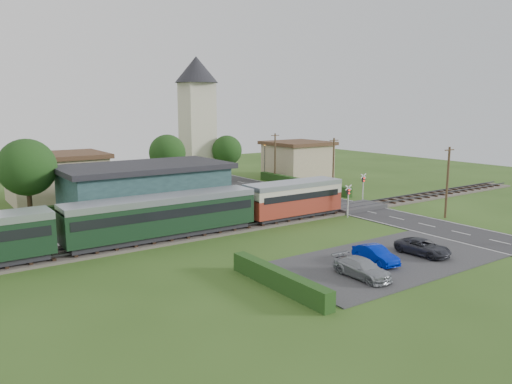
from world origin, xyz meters
TOP-DOWN VIEW (x-y plane):
  - ground at (0.00, 0.00)m, footprint 120.00×120.00m
  - railway_track at (0.00, 2.00)m, footprint 76.00×3.20m
  - road at (10.00, 0.00)m, footprint 6.00×70.00m
  - car_park at (-1.50, -12.00)m, footprint 17.00×9.00m
  - crossing_deck at (10.00, 2.00)m, footprint 6.20×3.40m
  - platform at (-10.00, 5.20)m, footprint 30.00×3.00m
  - equipment_hut at (-18.00, 5.20)m, footprint 2.30×2.30m
  - station_building at (-10.00, 10.99)m, footprint 16.00×9.00m
  - train at (-15.36, 2.00)m, footprint 43.20×2.90m
  - church_tower at (5.00, 28.00)m, footprint 6.00×6.00m
  - house_west at (-15.00, 25.00)m, footprint 10.80×8.80m
  - house_east at (20.00, 24.00)m, footprint 8.80×8.80m
  - hedge_carpark at (-11.00, -12.00)m, footprint 0.80×9.00m
  - hedge_roadside at (14.20, 16.00)m, footprint 0.80×18.00m
  - hedge_station at (-10.00, 15.50)m, footprint 22.00×0.80m
  - tree_a at (-20.00, 14.00)m, footprint 5.20×5.20m
  - tree_b at (-2.00, 23.00)m, footprint 4.60×4.60m
  - tree_c at (8.00, 25.00)m, footprint 4.20×4.20m
  - utility_pole_b at (14.20, -6.00)m, footprint 1.40×0.22m
  - utility_pole_c at (14.20, 10.00)m, footprint 1.40×0.22m
  - utility_pole_d at (14.20, 22.00)m, footprint 1.40×0.22m
  - crossing_signal_near at (6.40, -0.41)m, footprint 0.84×0.28m
  - crossing_signal_far at (13.60, 4.39)m, footprint 0.84×0.28m
  - streetlamp_east at (16.00, 27.00)m, footprint 0.30×0.30m
  - car_on_road at (9.99, 11.44)m, footprint 3.24×1.50m
  - car_park_blue at (-2.56, -12.06)m, footprint 1.74×3.85m
  - car_park_silver at (-5.52, -13.58)m, footprint 1.73×4.22m
  - car_park_dark at (1.82, -12.69)m, footprint 2.23×4.26m
  - pedestrian_near at (-3.02, 4.78)m, footprint 0.80×0.65m
  - pedestrian_far at (-14.69, 4.95)m, footprint 1.03×1.14m

SIDE VIEW (x-z plane):
  - ground at x=0.00m, z-range 0.00..0.00m
  - road at x=10.00m, z-range 0.00..0.05m
  - car_park at x=-1.50m, z-range 0.00..0.08m
  - railway_track at x=0.00m, z-range -0.13..0.36m
  - crossing_deck at x=10.00m, z-range 0.00..0.45m
  - platform at x=-10.00m, z-range 0.00..0.45m
  - car_on_road at x=9.99m, z-range 0.05..1.13m
  - hedge_carpark at x=-11.00m, z-range 0.00..1.20m
  - hedge_roadside at x=14.20m, z-range 0.00..1.20m
  - hedge_station at x=-10.00m, z-range 0.00..1.30m
  - car_park_dark at x=1.82m, z-range 0.08..1.22m
  - car_park_silver at x=-5.52m, z-range 0.08..1.30m
  - car_park_blue at x=-2.56m, z-range 0.08..1.30m
  - pedestrian_near at x=-3.02m, z-range 0.45..2.36m
  - pedestrian_far at x=-14.69m, z-range 0.45..2.37m
  - equipment_hut at x=-18.00m, z-range 0.47..3.02m
  - crossing_signal_near at x=6.40m, z-range 0.50..3.78m
  - crossing_signal_far at x=13.60m, z-range 0.50..3.78m
  - train at x=-15.36m, z-range 0.48..3.88m
  - station_building at x=-10.00m, z-range 0.04..5.34m
  - house_west at x=-15.00m, z-range 0.04..5.54m
  - house_east at x=20.00m, z-range 0.05..5.55m
  - streetlamp_east at x=16.00m, z-range 0.46..5.62m
  - utility_pole_b at x=14.20m, z-range 0.13..7.13m
  - utility_pole_c at x=14.20m, z-range 0.13..7.13m
  - utility_pole_d at x=14.20m, z-range 0.13..7.13m
  - tree_c at x=8.00m, z-range 1.26..8.04m
  - tree_b at x=-2.00m, z-range 1.35..8.69m
  - tree_a at x=-20.00m, z-range 1.38..9.38m
  - church_tower at x=5.00m, z-range 1.43..19.03m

